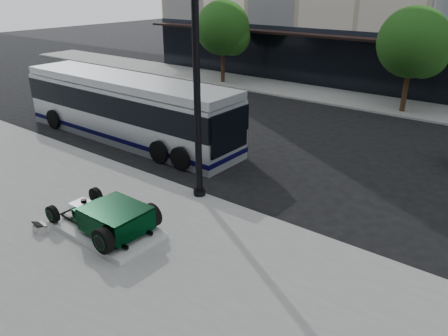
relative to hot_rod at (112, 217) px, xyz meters
The scene contains 8 objects.
ground 5.96m from the hot_rod, 75.51° to the left, with size 120.00×120.00×0.00m, color black.
sidewalk_far 19.79m from the hot_rod, 85.71° to the left, with size 70.00×4.00×0.12m, color gray.
street_trees 19.23m from the hot_rod, 82.05° to the left, with size 29.80×3.80×5.70m.
display_plinth 0.60m from the hot_rod, behind, with size 3.40×1.80×0.15m, color silver.
hot_rod is the anchor object (origin of this frame).
info_plaque 2.27m from the hot_rod, 147.36° to the right, with size 0.43×0.34×0.31m.
lamppost 4.58m from the hot_rod, 85.43° to the left, with size 0.42×0.42×7.55m.
transit_bus 9.05m from the hot_rod, 136.04° to the left, with size 12.12×2.88×2.92m.
Camera 1 is at (7.78, -12.41, 6.93)m, focal length 35.00 mm.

